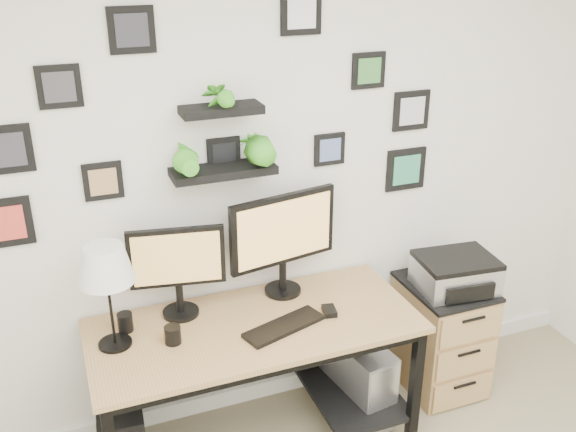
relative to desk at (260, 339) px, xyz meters
name	(u,v)px	position (x,y,z in m)	size (l,w,h in m)	color
room	(278,384)	(0.21, 0.32, -0.58)	(4.00, 4.00, 4.00)	tan
desk	(260,339)	(0.00, 0.00, 0.00)	(1.60, 0.70, 0.75)	tan
monitor_left	(177,266)	(-0.35, 0.18, 0.40)	(0.46, 0.21, 0.47)	black
monitor_right	(283,236)	(0.20, 0.19, 0.45)	(0.59, 0.22, 0.55)	black
keyboard	(284,326)	(0.08, -0.12, 0.13)	(0.41, 0.13, 0.02)	black
mouse	(329,311)	(0.34, -0.08, 0.14)	(0.06, 0.10, 0.03)	black
table_lamp	(105,267)	(-0.69, 0.03, 0.53)	(0.25, 0.25, 0.51)	black
mug	(173,335)	(-0.44, -0.05, 0.17)	(0.08, 0.08, 0.09)	black
pen_cup	(125,322)	(-0.63, 0.13, 0.17)	(0.07, 0.07, 0.09)	black
pc_tower_grey	(358,379)	(0.56, -0.01, -0.40)	(0.27, 0.49, 0.46)	gray
file_cabinet	(441,335)	(1.13, 0.06, -0.29)	(0.43, 0.53, 0.67)	tan
printer	(456,273)	(1.15, 0.02, 0.14)	(0.45, 0.37, 0.19)	silver
wall_decor	(225,130)	(-0.07, 0.27, 1.02)	(2.28, 0.18, 1.07)	black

